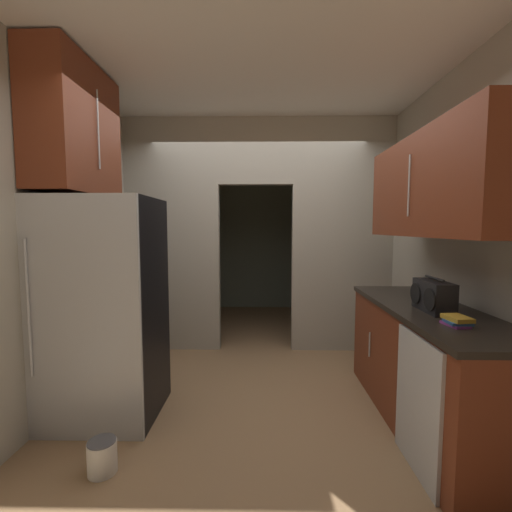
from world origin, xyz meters
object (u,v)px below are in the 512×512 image
refrigerator (105,308)px  paint_can (102,457)px  dishwasher (417,405)px  book_stack (457,321)px  boombox (433,296)px

refrigerator → paint_can: refrigerator is taller
refrigerator → dishwasher: refrigerator is taller
dishwasher → book_stack: (0.24, 0.04, 0.51)m
refrigerator → paint_can: size_ratio=8.54×
dishwasher → paint_can: dishwasher is taller
dishwasher → boombox: (0.27, 0.39, 0.59)m
boombox → book_stack: boombox is taller
refrigerator → paint_can: (0.26, -0.66, -0.76)m
book_stack → refrigerator: bearing=166.7°
refrigerator → boombox: refrigerator is taller
dishwasher → boombox: 0.76m
paint_can → book_stack: bearing=2.3°
boombox → paint_can: 2.41m
refrigerator → book_stack: bearing=-13.3°
boombox → paint_can: boombox is taller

